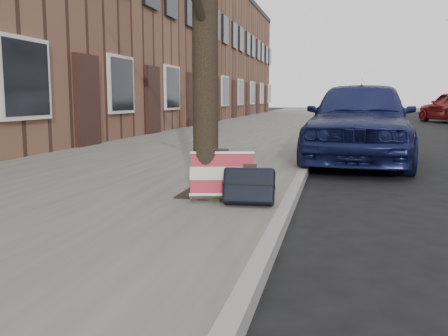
% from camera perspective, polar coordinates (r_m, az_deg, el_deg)
% --- Properties ---
extents(ground, '(120.00, 120.00, 0.00)m').
position_cam_1_polar(ground, '(4.31, 22.98, -8.22)').
color(ground, black).
rests_on(ground, ground).
extents(near_sidewalk, '(5.00, 70.00, 0.12)m').
position_cam_1_polar(near_sidewalk, '(19.33, 4.12, 4.70)').
color(near_sidewalk, gray).
rests_on(near_sidewalk, ground).
extents(house_near, '(6.80, 40.00, 7.00)m').
position_cam_1_polar(house_near, '(22.06, -11.17, 13.93)').
color(house_near, brown).
rests_on(house_near, ground).
extents(dirt_patch, '(0.85, 0.85, 0.02)m').
position_cam_1_polar(dirt_patch, '(5.52, -0.18, -2.77)').
color(dirt_patch, black).
rests_on(dirt_patch, near_sidewalk).
extents(suitcase_red, '(0.70, 0.48, 0.49)m').
position_cam_1_polar(suitcase_red, '(5.09, -0.21, -0.95)').
color(suitcase_red, maroon).
rests_on(suitcase_red, near_sidewalk).
extents(suitcase_navy, '(0.52, 0.32, 0.39)m').
position_cam_1_polar(suitcase_navy, '(4.84, 2.89, -2.03)').
color(suitcase_navy, black).
rests_on(suitcase_navy, near_sidewalk).
extents(car_near_front, '(2.15, 4.56, 1.51)m').
position_cam_1_polar(car_near_front, '(9.30, 15.36, 5.22)').
color(car_near_front, '#131847').
rests_on(car_near_front, ground).
extents(car_near_mid, '(2.43, 4.52, 1.41)m').
position_cam_1_polar(car_near_mid, '(16.96, 14.73, 6.20)').
color(car_near_mid, '#B7BBBF').
rests_on(car_near_mid, ground).
extents(car_near_back, '(3.57, 5.37, 1.37)m').
position_cam_1_polar(car_near_back, '(28.53, 14.62, 6.77)').
color(car_near_back, '#333237').
rests_on(car_near_back, ground).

